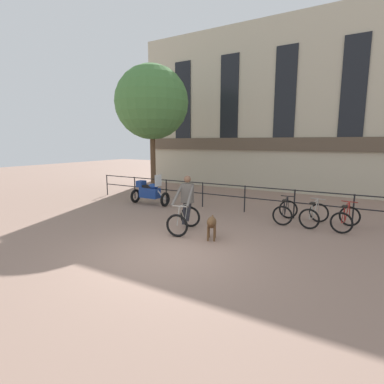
{
  "coord_description": "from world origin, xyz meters",
  "views": [
    {
      "loc": [
        4.08,
        -5.71,
        2.73
      ],
      "look_at": [
        -1.01,
        2.86,
        1.05
      ],
      "focal_mm": 28.0,
      "sensor_mm": 36.0,
      "label": 1
    }
  ],
  "objects_px": {
    "cyclist_with_bike": "(185,206)",
    "parked_bicycle_near_lamp": "(285,212)",
    "parked_bicycle_mid_left": "(314,215)",
    "dog": "(211,223)",
    "parked_motorcycle": "(149,192)",
    "parked_bicycle_mid_right": "(346,219)"
  },
  "relations": [
    {
      "from": "cyclist_with_bike",
      "to": "parked_bicycle_near_lamp",
      "type": "height_order",
      "value": "cyclist_with_bike"
    },
    {
      "from": "parked_bicycle_near_lamp",
      "to": "parked_bicycle_mid_left",
      "type": "height_order",
      "value": "same"
    },
    {
      "from": "dog",
      "to": "parked_bicycle_near_lamp",
      "type": "height_order",
      "value": "parked_bicycle_near_lamp"
    },
    {
      "from": "parked_motorcycle",
      "to": "parked_bicycle_near_lamp",
      "type": "relative_size",
      "value": 1.54
    },
    {
      "from": "parked_bicycle_mid_left",
      "to": "parked_bicycle_mid_right",
      "type": "distance_m",
      "value": 0.93
    },
    {
      "from": "parked_motorcycle",
      "to": "parked_bicycle_mid_right",
      "type": "xyz_separation_m",
      "value": [
        7.68,
        0.13,
        -0.2
      ]
    },
    {
      "from": "parked_motorcycle",
      "to": "parked_bicycle_mid_left",
      "type": "xyz_separation_m",
      "value": [
        6.75,
        0.13,
        -0.2
      ]
    },
    {
      "from": "cyclist_with_bike",
      "to": "parked_bicycle_mid_left",
      "type": "xyz_separation_m",
      "value": [
        3.34,
        2.62,
        -0.41
      ]
    },
    {
      "from": "cyclist_with_bike",
      "to": "parked_bicycle_near_lamp",
      "type": "xyz_separation_m",
      "value": [
        2.41,
        2.62,
        -0.41
      ]
    },
    {
      "from": "parked_bicycle_mid_left",
      "to": "parked_bicycle_near_lamp",
      "type": "bearing_deg",
      "value": 7.84
    },
    {
      "from": "parked_motorcycle",
      "to": "parked_bicycle_mid_right",
      "type": "height_order",
      "value": "parked_motorcycle"
    },
    {
      "from": "dog",
      "to": "parked_motorcycle",
      "type": "height_order",
      "value": "parked_motorcycle"
    },
    {
      "from": "parked_bicycle_mid_right",
      "to": "parked_motorcycle",
      "type": "bearing_deg",
      "value": 9.87
    },
    {
      "from": "dog",
      "to": "parked_bicycle_near_lamp",
      "type": "relative_size",
      "value": 0.76
    },
    {
      "from": "cyclist_with_bike",
      "to": "parked_bicycle_near_lamp",
      "type": "bearing_deg",
      "value": 36.46
    },
    {
      "from": "cyclist_with_bike",
      "to": "parked_bicycle_mid_right",
      "type": "relative_size",
      "value": 1.42
    },
    {
      "from": "parked_bicycle_near_lamp",
      "to": "parked_bicycle_mid_right",
      "type": "xyz_separation_m",
      "value": [
        1.85,
        0.0,
        0.0
      ]
    },
    {
      "from": "parked_motorcycle",
      "to": "dog",
      "type": "bearing_deg",
      "value": -123.18
    },
    {
      "from": "dog",
      "to": "parked_bicycle_mid_left",
      "type": "distance_m",
      "value": 3.77
    },
    {
      "from": "parked_bicycle_near_lamp",
      "to": "dog",
      "type": "bearing_deg",
      "value": 63.85
    },
    {
      "from": "parked_motorcycle",
      "to": "parked_bicycle_near_lamp",
      "type": "xyz_separation_m",
      "value": [
        5.82,
        0.13,
        -0.2
      ]
    },
    {
      "from": "parked_motorcycle",
      "to": "parked_bicycle_near_lamp",
      "type": "distance_m",
      "value": 5.83
    }
  ]
}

